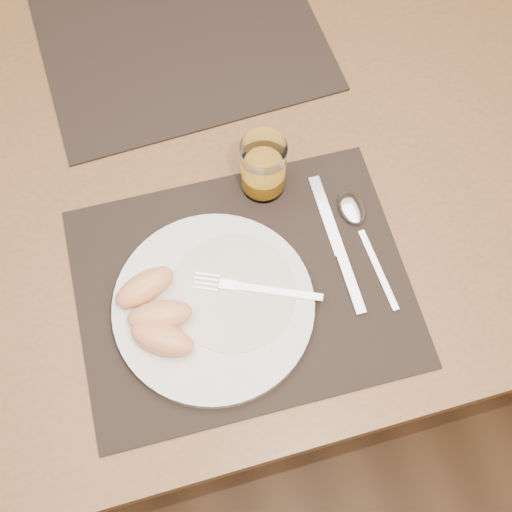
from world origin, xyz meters
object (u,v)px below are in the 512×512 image
object	(u,v)px
placemat_near	(242,287)
knife	(341,254)
juice_glass	(263,169)
table	(214,182)
placemat_far	(183,42)
spoon	(355,216)
fork	(246,287)
plate	(214,306)

from	to	relation	value
placemat_near	knife	size ratio (longest dim) A/B	2.04
placemat_near	juice_glass	size ratio (longest dim) A/B	4.60
table	placemat_far	world-z (taller)	placemat_far
placemat_far	spoon	size ratio (longest dim) A/B	2.35
placemat_far	fork	bearing A→B (deg)	-91.89
knife	juice_glass	xyz separation A→B (m)	(-0.07, 0.14, 0.04)
placemat_far	knife	bearing A→B (deg)	-73.70
fork	knife	bearing A→B (deg)	6.99
plate	placemat_near	bearing A→B (deg)	23.95
knife	spoon	bearing A→B (deg)	52.20
placemat_near	plate	bearing A→B (deg)	-156.05
knife	spoon	distance (m)	0.06
fork	knife	size ratio (longest dim) A/B	0.76
placemat_near	knife	distance (m)	0.14
fork	juice_glass	distance (m)	0.17
placemat_far	fork	distance (m)	0.45
placemat_near	fork	xyz separation A→B (m)	(0.00, -0.01, 0.02)
placemat_far	knife	world-z (taller)	knife
table	plate	bearing A→B (deg)	-103.09
spoon	table	bearing A→B (deg)	136.55
placemat_far	spoon	xyz separation A→B (m)	(0.16, -0.38, 0.01)
juice_glass	placemat_far	bearing A→B (deg)	100.28
placemat_near	spoon	xyz separation A→B (m)	(0.18, 0.06, 0.01)
plate	fork	size ratio (longest dim) A/B	1.62
juice_glass	spoon	bearing A→B (deg)	-38.77
table	placemat_near	xyz separation A→B (m)	(-0.01, -0.22, 0.09)
placemat_near	placemat_far	xyz separation A→B (m)	(0.02, 0.44, 0.00)
placemat_near	juice_glass	world-z (taller)	juice_glass
table	spoon	distance (m)	0.25
spoon	plate	bearing A→B (deg)	-161.26
plate	knife	world-z (taller)	plate
fork	spoon	bearing A→B (deg)	20.38
plate	spoon	xyz separation A→B (m)	(0.23, 0.08, -0.00)
spoon	juice_glass	distance (m)	0.15
placemat_far	placemat_near	bearing A→B (deg)	-92.31
spoon	knife	bearing A→B (deg)	-127.80
placemat_near	spoon	distance (m)	0.19
plate	table	bearing A→B (deg)	76.91
placemat_far	spoon	distance (m)	0.42
table	placemat_near	size ratio (longest dim) A/B	3.11
fork	spoon	distance (m)	0.19
fork	placemat_far	bearing A→B (deg)	88.11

